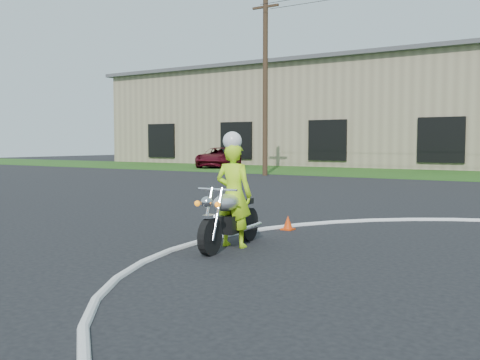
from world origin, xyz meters
The scene contains 4 objects.
primary_motorcycle centered at (-5.28, 2.88, 0.53)m, with size 0.72×2.06×1.08m.
rider_primary_grp centered at (-5.28, 3.02, 0.97)m, with size 0.71×0.51×2.01m.
pickup_grp centered at (-22.65, 27.48, 0.73)m, with size 4.05×5.77×1.46m.
warehouse centered at (-18.00, 39.99, 4.16)m, with size 41.00×17.00×8.30m.
Camera 1 is at (-0.22, -4.70, 1.82)m, focal length 40.00 mm.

